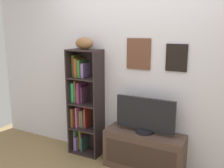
{
  "coord_description": "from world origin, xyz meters",
  "views": [
    {
      "loc": [
        1.16,
        -1.82,
        1.75
      ],
      "look_at": [
        -0.23,
        0.85,
        1.09
      ],
      "focal_mm": 39.69,
      "sensor_mm": 36.0,
      "label": 1
    }
  ],
  "objects_px": {
    "bookshelf": "(84,102)",
    "tv_stand": "(144,151)",
    "football": "(84,43)",
    "television": "(145,116)"
  },
  "relations": [
    {
      "from": "bookshelf",
      "to": "tv_stand",
      "type": "distance_m",
      "value": 1.07
    },
    {
      "from": "football",
      "to": "tv_stand",
      "type": "height_order",
      "value": "football"
    },
    {
      "from": "football",
      "to": "tv_stand",
      "type": "relative_size",
      "value": 0.27
    },
    {
      "from": "tv_stand",
      "to": "television",
      "type": "xyz_separation_m",
      "value": [
        -0.0,
        0.0,
        0.47
      ]
    },
    {
      "from": "football",
      "to": "tv_stand",
      "type": "bearing_deg",
      "value": -2.53
    },
    {
      "from": "football",
      "to": "television",
      "type": "xyz_separation_m",
      "value": [
        0.89,
        -0.04,
        -0.86
      ]
    },
    {
      "from": "bookshelf",
      "to": "television",
      "type": "height_order",
      "value": "bookshelf"
    },
    {
      "from": "bookshelf",
      "to": "television",
      "type": "xyz_separation_m",
      "value": [
        0.94,
        -0.07,
        -0.02
      ]
    },
    {
      "from": "tv_stand",
      "to": "bookshelf",
      "type": "bearing_deg",
      "value": 175.7
    },
    {
      "from": "football",
      "to": "television",
      "type": "height_order",
      "value": "football"
    }
  ]
}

